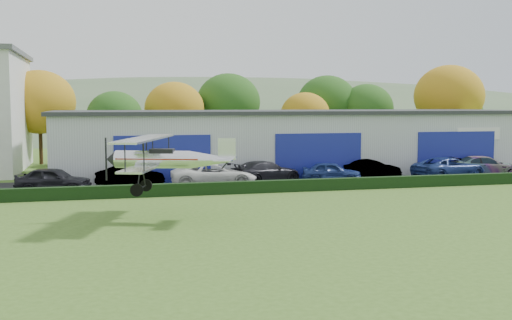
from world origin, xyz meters
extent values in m
plane|color=#3E621F|center=(0.00, 0.00, 0.00)|extent=(300.00, 300.00, 0.00)
cube|color=black|center=(3.00, 21.00, 0.03)|extent=(48.00, 9.00, 0.05)
cube|color=black|center=(3.00, 16.20, 0.40)|extent=(46.00, 0.60, 0.80)
cube|color=#B2B7BC|center=(5.00, 28.00, 2.50)|extent=(40.00, 12.00, 5.00)
cube|color=#2D3033|center=(5.00, 28.00, 5.15)|extent=(40.60, 12.60, 0.30)
cube|color=navy|center=(-7.00, 21.95, 1.80)|extent=(7.00, 0.12, 3.60)
cube|color=navy|center=(5.00, 21.95, 1.80)|extent=(7.00, 0.12, 3.60)
cube|color=navy|center=(17.00, 21.95, 1.80)|extent=(7.00, 0.12, 3.60)
cylinder|color=#3D2614|center=(-17.00, 40.00, 1.57)|extent=(0.36, 0.36, 3.15)
ellipsoid|color=#B17815|center=(-17.00, 40.00, 6.03)|extent=(6.84, 6.84, 6.16)
cylinder|color=#3D2614|center=(-10.00, 38.00, 1.22)|extent=(0.36, 0.36, 2.45)
ellipsoid|color=#1E4C14|center=(-10.00, 38.00, 4.69)|extent=(5.32, 5.32, 4.79)
cylinder|color=#3D2614|center=(-4.00, 40.00, 1.40)|extent=(0.36, 0.36, 2.80)
ellipsoid|color=#B17815|center=(-4.00, 40.00, 5.36)|extent=(6.08, 6.08, 5.47)
cylinder|color=#3D2614|center=(2.00, 42.00, 1.57)|extent=(0.36, 0.36, 3.15)
ellipsoid|color=#1E4C14|center=(2.00, 42.00, 6.03)|extent=(6.84, 6.84, 6.16)
cylinder|color=#3D2614|center=(10.00, 40.00, 1.22)|extent=(0.36, 0.36, 2.45)
ellipsoid|color=#B17815|center=(10.00, 40.00, 4.69)|extent=(5.32, 5.32, 4.79)
cylinder|color=#3D2614|center=(18.00, 42.00, 1.40)|extent=(0.36, 0.36, 2.80)
ellipsoid|color=#1E4C14|center=(18.00, 42.00, 5.36)|extent=(6.08, 6.08, 5.47)
cylinder|color=#3D2614|center=(26.00, 38.00, 1.75)|extent=(0.36, 0.36, 3.50)
ellipsoid|color=#B17815|center=(26.00, 38.00, 6.70)|extent=(7.60, 7.60, 6.84)
cylinder|color=#3D2614|center=(30.00, 42.00, 1.22)|extent=(0.36, 0.36, 2.45)
ellipsoid|color=#1E4C14|center=(30.00, 42.00, 4.69)|extent=(5.32, 5.32, 4.79)
cylinder|color=#3D2614|center=(14.00, 44.00, 1.57)|extent=(0.36, 0.36, 3.15)
ellipsoid|color=#1E4C14|center=(14.00, 44.00, 6.03)|extent=(6.84, 6.84, 6.16)
ellipsoid|color=#4C6642|center=(20.00, 140.00, -15.40)|extent=(320.00, 196.00, 56.00)
ellipsoid|color=#4C6642|center=(90.00, 140.00, -9.90)|extent=(240.00, 126.00, 36.00)
imported|color=black|center=(-14.48, 19.58, 0.88)|extent=(5.23, 3.29, 1.66)
imported|color=gray|center=(-9.41, 20.87, 0.82)|extent=(4.91, 2.77, 1.53)
imported|color=silver|center=(-3.70, 19.48, 0.89)|extent=(6.13, 3.00, 1.68)
imported|color=black|center=(0.40, 20.70, 0.86)|extent=(6.06, 4.23, 1.63)
imported|color=navy|center=(5.36, 20.09, 0.80)|extent=(4.72, 3.21, 1.49)
imported|color=gray|center=(9.23, 21.49, 0.79)|extent=(4.56, 1.83, 1.48)
imported|color=navy|center=(14.92, 19.64, 0.89)|extent=(6.52, 4.16, 1.68)
imported|color=gray|center=(18.91, 20.80, 0.84)|extent=(5.77, 3.14, 1.59)
cylinder|color=silver|center=(-8.87, 8.27, 3.09)|extent=(3.87, 2.08, 0.90)
cone|color=silver|center=(-6.04, 7.30, 3.09)|extent=(2.36, 1.56, 0.90)
cone|color=black|center=(-10.89, 8.96, 3.09)|extent=(0.76, 1.01, 0.90)
cube|color=maroon|center=(-8.59, 8.17, 3.14)|extent=(4.25, 2.22, 0.06)
cube|color=black|center=(-8.40, 8.11, 3.51)|extent=(1.32, 0.95, 0.25)
cube|color=silver|center=(-9.06, 8.33, 2.79)|extent=(3.50, 7.18, 0.10)
cube|color=silver|center=(-9.24, 8.40, 4.14)|extent=(3.73, 7.59, 0.10)
cylinder|color=black|center=(-10.32, 6.03, 3.47)|extent=(0.08, 0.08, 1.29)
cylinder|color=black|center=(-9.47, 5.74, 3.47)|extent=(0.08, 0.08, 1.29)
cylinder|color=black|center=(-8.64, 10.93, 3.47)|extent=(0.08, 0.08, 1.29)
cylinder|color=black|center=(-7.79, 10.64, 3.47)|extent=(0.08, 0.08, 1.29)
cylinder|color=black|center=(-9.36, 8.07, 3.79)|extent=(0.13, 0.22, 0.74)
cylinder|color=black|center=(-9.13, 8.73, 3.79)|extent=(0.13, 0.22, 0.74)
cylinder|color=black|center=(-9.57, 8.06, 2.24)|extent=(0.29, 0.68, 1.22)
cylinder|color=black|center=(-9.30, 8.86, 2.24)|extent=(0.29, 0.68, 1.22)
cylinder|color=black|center=(-9.43, 8.46, 1.65)|extent=(0.68, 1.81, 0.07)
cylinder|color=black|center=(-9.72, 7.62, 1.65)|extent=(0.65, 0.34, 0.64)
cylinder|color=black|center=(-9.14, 9.31, 1.65)|extent=(0.65, 0.34, 0.64)
cylinder|color=black|center=(-5.39, 7.07, 2.84)|extent=(0.37, 0.18, 0.42)
cube|color=silver|center=(-5.39, 7.07, 3.14)|extent=(1.69, 2.74, 0.06)
cube|color=silver|center=(-5.29, 7.04, 3.64)|extent=(0.87, 0.35, 1.09)
cube|color=black|center=(-11.15, 9.05, 3.09)|extent=(0.10, 0.13, 2.19)
camera|label=1|loc=(-11.43, -23.10, 5.92)|focal=43.39mm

